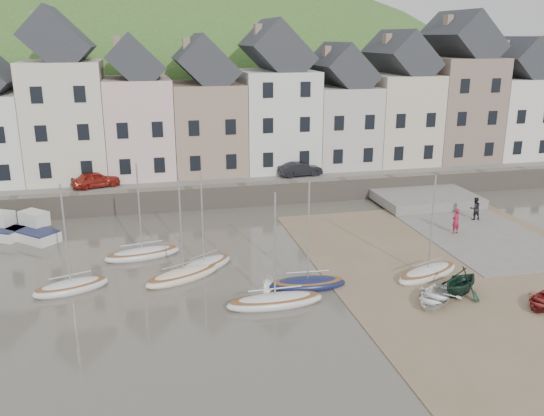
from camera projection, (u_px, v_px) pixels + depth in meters
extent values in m
plane|color=#4D463D|center=(297.00, 290.00, 31.51)|extent=(160.00, 160.00, 0.00)
cube|color=#345B24|center=(217.00, 160.00, 61.14)|extent=(90.00, 30.00, 1.50)
cube|color=slate|center=(235.00, 177.00, 50.18)|extent=(70.00, 7.00, 0.10)
cube|color=slate|center=(242.00, 195.00, 47.11)|extent=(70.00, 1.20, 1.80)
cube|color=#736246|center=(475.00, 272.00, 33.89)|extent=(18.00, 26.00, 0.06)
cube|color=slate|center=(463.00, 225.00, 42.21)|extent=(8.00, 18.00, 0.12)
ellipsoid|color=#345B24|center=(166.00, 241.00, 91.58)|extent=(134.40, 84.00, 84.00)
cylinder|color=#382619|center=(240.00, 0.00, 74.24)|extent=(0.50, 0.50, 3.00)
cylinder|color=#382619|center=(331.00, 1.00, 75.91)|extent=(0.50, 0.50, 3.00)
cube|color=beige|center=(67.00, 121.00, 49.00)|extent=(6.40, 8.00, 10.00)
cube|color=gray|center=(36.00, 20.00, 46.28)|extent=(0.60, 0.90, 1.40)
cube|color=beige|center=(140.00, 127.00, 50.53)|extent=(5.60, 8.00, 8.50)
cube|color=gray|center=(117.00, 44.00, 48.18)|extent=(0.60, 0.90, 1.40)
cube|color=gray|center=(207.00, 127.00, 51.89)|extent=(6.20, 8.00, 8.00)
cube|color=gray|center=(186.00, 46.00, 49.50)|extent=(0.60, 0.90, 1.40)
cube|color=silver|center=(276.00, 120.00, 53.15)|extent=(6.60, 8.00, 9.00)
cube|color=gray|center=(258.00, 32.00, 50.53)|extent=(0.60, 0.90, 1.40)
cube|color=#B8B3A8|center=(339.00, 125.00, 54.72)|extent=(5.80, 8.00, 7.50)
cube|color=gray|center=(327.00, 54.00, 52.48)|extent=(0.60, 0.90, 1.40)
cube|color=beige|center=(397.00, 118.00, 55.86)|extent=(6.00, 8.00, 8.50)
cube|color=gray|center=(387.00, 41.00, 53.44)|extent=(0.60, 0.90, 1.40)
cube|color=#7F695B|center=(455.00, 109.00, 57.00)|extent=(6.40, 8.00, 10.00)
cube|color=gray|center=(448.00, 22.00, 54.28)|extent=(0.60, 0.90, 1.40)
cube|color=silver|center=(508.00, 117.00, 58.62)|extent=(5.80, 8.00, 8.00)
cube|color=gray|center=(504.00, 47.00, 56.31)|extent=(0.60, 0.90, 1.40)
ellipsoid|color=silver|center=(143.00, 254.00, 36.16)|extent=(4.98, 2.39, 0.84)
ellipsoid|color=brown|center=(142.00, 251.00, 36.10)|extent=(4.58, 2.18, 0.20)
cylinder|color=#B2B5B7|center=(139.00, 208.00, 35.27)|extent=(0.10, 0.10, 5.60)
cylinder|color=#B2B5B7|center=(142.00, 243.00, 35.94)|extent=(2.60, 0.58, 0.08)
ellipsoid|color=silver|center=(71.00, 288.00, 31.39)|extent=(4.38, 2.72, 0.84)
ellipsoid|color=brown|center=(71.00, 284.00, 31.32)|extent=(4.02, 2.48, 0.20)
cylinder|color=#B2B5B7|center=(65.00, 235.00, 30.49)|extent=(0.10, 0.10, 5.60)
cylinder|color=#B2B5B7|center=(70.00, 275.00, 31.17)|extent=(2.17, 0.79, 0.08)
ellipsoid|color=beige|center=(183.00, 276.00, 32.93)|extent=(5.01, 3.52, 0.84)
ellipsoid|color=brown|center=(183.00, 272.00, 32.86)|extent=(4.60, 3.22, 0.20)
cylinder|color=#B2B5B7|center=(181.00, 225.00, 32.03)|extent=(0.10, 0.10, 5.60)
cylinder|color=#B2B5B7|center=(183.00, 264.00, 32.71)|extent=(2.42, 1.27, 0.08)
ellipsoid|color=silver|center=(204.00, 266.00, 34.34)|extent=(4.22, 3.57, 0.84)
ellipsoid|color=brown|center=(204.00, 263.00, 34.28)|extent=(3.87, 3.26, 0.20)
cylinder|color=#B2B5B7|center=(202.00, 217.00, 33.45)|extent=(0.10, 0.10, 5.60)
cylinder|color=#B2B5B7|center=(204.00, 254.00, 34.13)|extent=(1.90, 1.35, 0.08)
ellipsoid|color=silver|center=(275.00, 302.00, 29.71)|extent=(5.22, 1.60, 0.84)
ellipsoid|color=brown|center=(275.00, 298.00, 29.65)|extent=(4.80, 1.45, 0.20)
cylinder|color=#B2B5B7|center=(275.00, 246.00, 28.82)|extent=(0.10, 0.10, 5.60)
cylinder|color=#B2B5B7|center=(275.00, 289.00, 29.50)|extent=(2.86, 0.13, 0.08)
ellipsoid|color=#131A3E|center=(307.00, 284.00, 31.81)|extent=(4.45, 1.81, 0.84)
ellipsoid|color=brown|center=(307.00, 281.00, 31.75)|extent=(4.10, 1.65, 0.20)
cylinder|color=#B2B5B7|center=(308.00, 232.00, 30.91)|extent=(0.10, 0.10, 5.60)
cylinder|color=#B2B5B7|center=(308.00, 272.00, 31.59)|extent=(2.40, 0.25, 0.08)
ellipsoid|color=silver|center=(428.00, 274.00, 33.23)|extent=(4.92, 3.19, 0.84)
ellipsoid|color=brown|center=(428.00, 270.00, 33.16)|extent=(4.52, 2.92, 0.20)
cylinder|color=#B2B5B7|center=(432.00, 223.00, 32.33)|extent=(0.10, 0.10, 5.60)
cylinder|color=#B2B5B7|center=(429.00, 262.00, 33.01)|extent=(2.42, 1.07, 0.08)
cube|color=silver|center=(1.00, 219.00, 39.99)|extent=(1.97, 1.83, 1.00)
cube|color=silver|center=(25.00, 233.00, 39.64)|extent=(5.19, 5.07, 0.70)
cube|color=#131A3E|center=(24.00, 228.00, 39.54)|extent=(5.15, 5.03, 0.08)
cube|color=silver|center=(34.00, 218.00, 40.07)|extent=(2.24, 2.21, 1.00)
imported|color=white|center=(434.00, 297.00, 29.82)|extent=(3.95, 3.92, 0.67)
imported|color=black|center=(461.00, 281.00, 30.74)|extent=(3.77, 3.62, 1.53)
imported|color=maroon|center=(542.00, 302.00, 29.42)|extent=(3.37, 3.20, 0.57)
imported|color=maroon|center=(456.00, 221.00, 40.03)|extent=(0.76, 0.61, 1.83)
imported|color=black|center=(475.00, 208.00, 43.11)|extent=(0.86, 0.69, 1.73)
imported|color=maroon|center=(96.00, 180.00, 46.52)|extent=(4.15, 2.65, 1.32)
imported|color=black|center=(300.00, 169.00, 50.29)|extent=(3.96, 1.77, 1.26)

